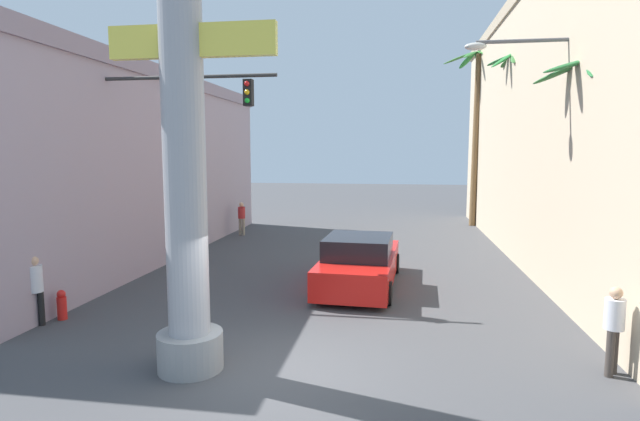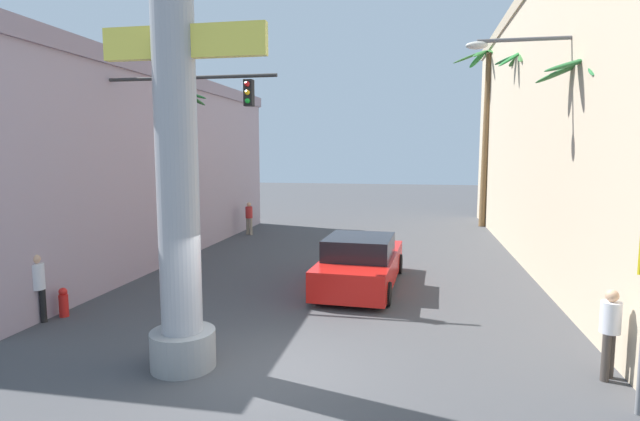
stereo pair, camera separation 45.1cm
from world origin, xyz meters
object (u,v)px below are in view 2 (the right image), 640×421
(pedestrian_far_left, at_px, (249,216))
(palm_tree_near_right, at_px, (599,146))
(traffic_light_mast, at_px, (153,140))
(pedestrian_by_sign, at_px, (610,327))
(fire_hydrant, at_px, (64,302))
(palm_tree_far_right, at_px, (486,117))
(pedestrian_curb_left, at_px, (37,283))
(car_lead, at_px, (361,263))
(street_lamp, at_px, (552,142))
(palm_tree_mid_right, at_px, (522,132))
(neon_sign_pole, at_px, (174,69))
(palm_tree_mid_left, at_px, (174,153))

(pedestrian_far_left, bearing_deg, palm_tree_near_right, -38.75)
(traffic_light_mast, bearing_deg, pedestrian_far_left, 93.38)
(pedestrian_by_sign, distance_m, fire_hydrant, 11.82)
(palm_tree_far_right, bearing_deg, fire_hydrant, -123.89)
(palm_tree_near_right, distance_m, pedestrian_curb_left, 13.67)
(traffic_light_mast, xyz_separation_m, car_lead, (5.79, 1.42, -3.61))
(pedestrian_curb_left, relative_size, fire_hydrant, 2.26)
(palm_tree_near_right, xyz_separation_m, palm_tree_far_right, (-0.72, 15.05, 1.73))
(pedestrian_far_left, distance_m, fire_hydrant, 12.49)
(pedestrian_by_sign, height_order, fire_hydrant, pedestrian_by_sign)
(pedestrian_far_left, relative_size, pedestrian_curb_left, 0.98)
(street_lamp, distance_m, palm_tree_far_right, 14.47)
(palm_tree_far_right, xyz_separation_m, pedestrian_far_left, (-11.47, -5.26, -4.92))
(pedestrian_far_left, bearing_deg, palm_tree_mid_right, -9.51)
(pedestrian_by_sign, relative_size, fire_hydrant, 2.26)
(palm_tree_near_right, bearing_deg, fire_hydrant, -168.01)
(traffic_light_mast, height_order, palm_tree_mid_right, palm_tree_mid_right)
(fire_hydrant, bearing_deg, pedestrian_by_sign, -5.67)
(neon_sign_pole, distance_m, pedestrian_far_left, 15.72)
(pedestrian_far_left, height_order, pedestrian_by_sign, pedestrian_by_sign)
(palm_tree_mid_right, xyz_separation_m, pedestrian_far_left, (-11.95, 2.00, -3.86))
(pedestrian_curb_left, bearing_deg, palm_tree_mid_right, 40.81)
(palm_tree_mid_right, xyz_separation_m, pedestrian_curb_left, (-12.67, -10.94, -3.84))
(palm_tree_near_right, distance_m, pedestrian_far_left, 15.96)
(palm_tree_mid_right, bearing_deg, palm_tree_mid_left, -166.10)
(palm_tree_mid_right, bearing_deg, pedestrian_curb_left, -139.19)
(palm_tree_far_right, relative_size, palm_tree_mid_right, 1.19)
(neon_sign_pole, bearing_deg, pedestrian_by_sign, 7.19)
(pedestrian_by_sign, bearing_deg, car_lead, 133.08)
(neon_sign_pole, distance_m, palm_tree_mid_left, 10.65)
(palm_tree_near_right, distance_m, fire_hydrant, 13.45)
(traffic_light_mast, relative_size, palm_tree_near_right, 0.96)
(neon_sign_pole, xyz_separation_m, palm_tree_far_right, (7.72, 19.85, 0.42))
(palm_tree_near_right, bearing_deg, palm_tree_far_right, 92.73)
(neon_sign_pole, xyz_separation_m, palm_tree_near_right, (8.44, 4.80, -1.30))
(traffic_light_mast, bearing_deg, pedestrian_by_sign, -19.84)
(car_lead, height_order, palm_tree_mid_left, palm_tree_mid_left)
(neon_sign_pole, bearing_deg, pedestrian_far_left, 104.42)
(palm_tree_near_right, bearing_deg, traffic_light_mast, 179.88)
(palm_tree_near_right, relative_size, pedestrian_far_left, 4.00)
(palm_tree_far_right, distance_m, pedestrian_curb_left, 22.45)
(car_lead, bearing_deg, traffic_light_mast, -166.22)
(pedestrian_far_left, height_order, fire_hydrant, pedestrian_far_left)
(car_lead, distance_m, palm_tree_mid_left, 8.73)
(neon_sign_pole, height_order, pedestrian_far_left, neon_sign_pole)
(street_lamp, xyz_separation_m, pedestrian_far_left, (-11.30, 9.12, -3.32))
(palm_tree_near_right, bearing_deg, neon_sign_pole, -150.37)
(palm_tree_mid_right, height_order, pedestrian_curb_left, palm_tree_mid_right)
(palm_tree_mid_right, bearing_deg, street_lamp, -95.24)
(palm_tree_mid_left, bearing_deg, car_lead, -22.52)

